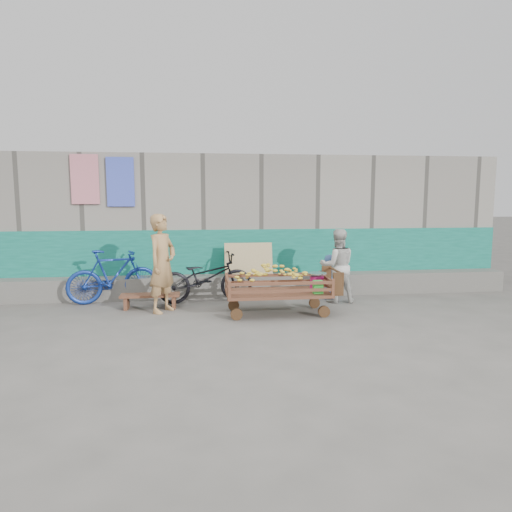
{
  "coord_description": "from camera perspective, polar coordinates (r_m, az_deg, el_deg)",
  "views": [
    {
      "loc": [
        -0.7,
        -7.15,
        2.08
      ],
      "look_at": [
        0.33,
        1.2,
        1.0
      ],
      "focal_mm": 32.0,
      "sensor_mm": 36.0,
      "label": 1
    }
  ],
  "objects": [
    {
      "name": "bench",
      "position": [
        8.86,
        -13.07,
        -5.12
      ],
      "size": [
        1.1,
        0.33,
        0.27
      ],
      "color": "brown",
      "rests_on": "ground"
    },
    {
      "name": "woman",
      "position": [
        9.21,
        10.14,
        -1.21
      ],
      "size": [
        0.74,
        0.59,
        1.47
      ],
      "primitive_type": "imported",
      "rotation": [
        0.0,
        0.0,
        3.09
      ],
      "color": "beige",
      "rests_on": "ground"
    },
    {
      "name": "ground",
      "position": [
        7.48,
        -1.4,
        -8.83
      ],
      "size": [
        80.0,
        80.0,
        0.0
      ],
      "primitive_type": "plane",
      "color": "#56544E",
      "rests_on": "ground"
    },
    {
      "name": "building_wall",
      "position": [
        11.24,
        -3.46,
        4.16
      ],
      "size": [
        12.0,
        3.5,
        3.0
      ],
      "color": "gray",
      "rests_on": "ground"
    },
    {
      "name": "child",
      "position": [
        9.52,
        9.14,
        -2.56
      ],
      "size": [
        0.5,
        0.38,
        0.92
      ],
      "primitive_type": "imported",
      "rotation": [
        0.0,
        0.0,
        2.94
      ],
      "color": "#4062A1",
      "rests_on": "ground"
    },
    {
      "name": "bicycle_dark",
      "position": [
        9.14,
        -6.34,
        -2.7
      ],
      "size": [
        1.97,
        0.91,
        1.0
      ],
      "primitive_type": "imported",
      "rotation": [
        0.0,
        0.0,
        1.71
      ],
      "color": "black",
      "rests_on": "ground"
    },
    {
      "name": "bicycle_blue",
      "position": [
        9.49,
        -17.45,
        -2.42
      ],
      "size": [
        1.84,
        0.98,
        1.06
      ],
      "primitive_type": "imported",
      "rotation": [
        0.0,
        0.0,
        1.85
      ],
      "color": "navy",
      "rests_on": "ground"
    },
    {
      "name": "banana_cart",
      "position": [
        8.15,
        2.49,
        -3.28
      ],
      "size": [
        2.01,
        0.92,
        0.86
      ],
      "color": "brown",
      "rests_on": "ground"
    },
    {
      "name": "vendor_man",
      "position": [
        8.43,
        -11.63,
        -0.91
      ],
      "size": [
        0.71,
        0.78,
        1.79
      ],
      "primitive_type": "imported",
      "rotation": [
        0.0,
        0.0,
        1.0
      ],
      "color": "#AC804D",
      "rests_on": "ground"
    }
  ]
}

